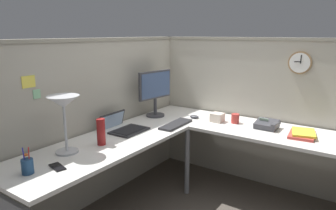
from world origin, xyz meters
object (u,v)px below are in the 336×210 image
computer_mouse (194,117)px  tissue_box (217,117)px  desk_lamp_dome (64,106)px  keyboard (176,124)px  monitor (155,90)px  thermos_flask (101,132)px  office_phone (267,125)px  book_stack (302,134)px  coffee_mug (235,119)px  pen_cup (27,166)px  cell_phone (57,167)px  wall_clock (300,63)px  laptop (121,127)px

computer_mouse → tissue_box: (0.02, -0.26, 0.03)m
desk_lamp_dome → keyboard: bearing=-15.7°
desk_lamp_dome → monitor: bearing=3.6°
thermos_flask → office_phone: (1.21, -0.99, -0.07)m
thermos_flask → book_stack: 1.75m
keyboard → computer_mouse: bearing=-5.9°
computer_mouse → coffee_mug: coffee_mug is taller
monitor → thermos_flask: 1.00m
desk_lamp_dome → pen_cup: 0.50m
monitor → computer_mouse: bearing=-67.3°
book_stack → coffee_mug: size_ratio=3.27×
office_phone → thermos_flask: bearing=140.7°
cell_phone → wall_clock: 2.36m
desk_lamp_dome → coffee_mug: 1.69m
desk_lamp_dome → office_phone: (1.48, -1.08, -0.33)m
monitor → laptop: (-0.58, -0.03, -0.27)m
coffee_mug → tissue_box: 0.18m
desk_lamp_dome → cell_phone: bearing=-141.5°
laptop → book_stack: (0.77, -1.46, -0.00)m
pen_cup → coffee_mug: pen_cup is taller
pen_cup → wall_clock: size_ratio=0.82×
computer_mouse → wall_clock: 1.17m
computer_mouse → thermos_flask: size_ratio=0.47×
keyboard → cell_phone: bearing=171.8°
wall_clock → book_stack: bearing=-157.2°
desk_lamp_dome → office_phone: 1.86m
computer_mouse → tissue_box: tissue_box is taller
pen_cup → tissue_box: 1.87m
computer_mouse → pen_cup: size_ratio=0.58×
monitor → book_stack: (0.19, -1.48, -0.27)m
cell_phone → office_phone: office_phone is taller
coffee_mug → keyboard: bearing=132.2°
computer_mouse → wall_clock: bearing=-67.8°
laptop → computer_mouse: size_ratio=3.75×
pen_cup → thermos_flask: bearing=-0.0°
computer_mouse → book_stack: size_ratio=0.33×
computer_mouse → coffee_mug: bearing=-80.3°
keyboard → wall_clock: size_ratio=1.95×
pen_cup → laptop: bearing=7.6°
tissue_box → pen_cup: bearing=164.8°
wall_clock → pen_cup: bearing=151.7°
office_phone → book_stack: office_phone is taller
cell_phone → monitor: bearing=23.8°
pen_cup → office_phone: pen_cup is taller
pen_cup → thermos_flask: (0.65, -0.00, 0.06)m
computer_mouse → office_phone: bearing=-84.3°
tissue_box → laptop: bearing=140.5°
laptop → office_phone: 1.39m
office_phone → book_stack: 0.33m
keyboard → coffee_mug: bearing=-50.3°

